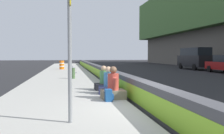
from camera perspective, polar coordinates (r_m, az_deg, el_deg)
name	(u,v)px	position (r m, az deg, el deg)	size (l,w,h in m)	color
ground_plane	(152,112)	(7.28, 9.36, -10.50)	(160.00, 160.00, 0.00)	#232326
sidewalk_strip	(59,114)	(6.86, -12.35, -10.76)	(80.00, 4.40, 0.14)	#A8A59E
jersey_barrier	(152,98)	(7.20, 9.36, -7.22)	(76.00, 0.45, 0.85)	#47474C
route_sign_post	(70,31)	(5.55, -9.90, 8.36)	(0.44, 0.09, 3.60)	gray
fire_hydrant	(73,72)	(16.12, -9.12, -1.12)	(0.26, 0.46, 0.88)	#47663D
seated_person_foreground	(113,88)	(8.58, 0.28, -5.07)	(0.73, 0.84, 1.14)	#706651
seated_person_middle	(108,85)	(9.71, -0.86, -4.26)	(0.74, 0.85, 1.09)	#23284C
seated_person_rear	(104,82)	(10.72, -1.94, -3.62)	(0.70, 0.80, 1.07)	black
backpack	(109,95)	(8.12, -0.80, -6.68)	(0.32, 0.28, 0.40)	navy
construction_barrel	(62,65)	(27.16, -11.74, 0.48)	(0.54, 0.54, 0.95)	orange
parked_car_midline	(195,58)	(30.10, 18.91, 2.01)	(5.12, 2.13, 2.56)	black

